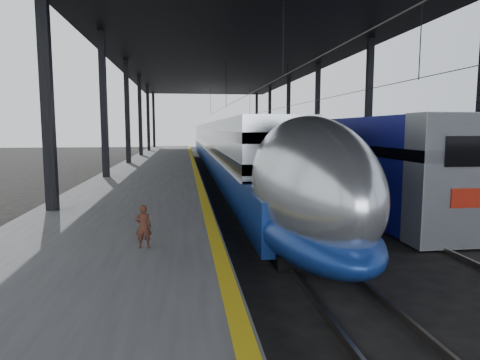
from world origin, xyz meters
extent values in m
plane|color=black|center=(0.00, 0.00, 0.00)|extent=(160.00, 160.00, 0.00)
cube|color=#4C4C4F|center=(-3.50, 20.00, 0.50)|extent=(6.00, 80.00, 1.00)
cube|color=gold|center=(-0.70, 20.00, 1.00)|extent=(0.30, 80.00, 0.01)
cube|color=slate|center=(1.28, 20.00, 0.08)|extent=(0.08, 80.00, 0.16)
cube|color=slate|center=(2.72, 20.00, 0.08)|extent=(0.08, 80.00, 0.16)
cube|color=slate|center=(6.28, 20.00, 0.08)|extent=(0.08, 80.00, 0.16)
cube|color=slate|center=(7.72, 20.00, 0.08)|extent=(0.08, 80.00, 0.16)
cube|color=black|center=(-5.80, 5.00, 4.50)|extent=(0.35, 0.35, 9.00)
cube|color=black|center=(-5.80, 15.00, 4.50)|extent=(0.35, 0.35, 9.00)
cube|color=black|center=(9.60, 15.00, 4.50)|extent=(0.35, 0.35, 9.00)
cube|color=black|center=(-5.80, 25.00, 4.50)|extent=(0.35, 0.35, 9.00)
cube|color=black|center=(9.60, 25.00, 4.50)|extent=(0.35, 0.35, 9.00)
cube|color=black|center=(-5.80, 35.00, 4.50)|extent=(0.35, 0.35, 9.00)
cube|color=black|center=(9.60, 35.00, 4.50)|extent=(0.35, 0.35, 9.00)
cube|color=black|center=(-5.80, 45.00, 4.50)|extent=(0.35, 0.35, 9.00)
cube|color=black|center=(9.60, 45.00, 4.50)|extent=(0.35, 0.35, 9.00)
cube|color=black|center=(-5.80, 55.00, 4.50)|extent=(0.35, 0.35, 9.00)
cube|color=black|center=(9.60, 55.00, 4.50)|extent=(0.35, 0.35, 9.00)
cube|color=black|center=(1.90, 20.00, 9.25)|extent=(18.00, 75.00, 0.45)
cylinder|color=slate|center=(2.00, 20.00, 5.50)|extent=(0.03, 74.00, 0.03)
cylinder|color=slate|center=(7.00, 20.00, 5.50)|extent=(0.03, 74.00, 0.03)
cube|color=#B6B9BE|center=(2.00, 33.48, 2.25)|extent=(2.83, 57.00, 3.90)
cube|color=navy|center=(2.00, 31.98, 1.02)|extent=(2.91, 62.00, 1.51)
cube|color=silver|center=(2.00, 33.48, 1.81)|extent=(2.93, 57.00, 0.10)
cube|color=black|center=(2.00, 33.48, 3.37)|extent=(2.87, 57.00, 0.41)
cube|color=black|center=(2.00, 33.48, 2.25)|extent=(2.87, 57.00, 0.41)
ellipsoid|color=#B6B9BE|center=(2.00, 1.98, 2.10)|extent=(2.83, 8.40, 3.90)
ellipsoid|color=navy|center=(2.00, 1.98, 0.98)|extent=(2.91, 8.40, 1.66)
ellipsoid|color=black|center=(2.00, -0.62, 2.88)|extent=(1.46, 2.20, 0.88)
cube|color=black|center=(2.00, 1.98, 0.20)|extent=(2.15, 2.60, 0.40)
cube|color=black|center=(2.00, 23.98, 0.20)|extent=(2.15, 2.60, 0.40)
cube|color=navy|center=(7.00, 10.81, 2.13)|extent=(2.98, 18.00, 4.04)
cube|color=gray|center=(7.00, 2.41, 2.13)|extent=(3.03, 1.20, 4.10)
cube|color=black|center=(7.00, 1.79, 3.03)|extent=(1.81, 0.06, 0.90)
cube|color=#A51B0C|center=(7.00, 1.79, 1.65)|extent=(1.28, 0.06, 0.59)
cube|color=gray|center=(7.00, 29.81, 2.13)|extent=(2.98, 18.00, 4.04)
cube|color=gray|center=(7.00, 48.81, 2.13)|extent=(2.98, 18.00, 4.04)
cube|color=black|center=(7.00, 4.81, 0.18)|extent=(2.34, 2.40, 0.36)
cube|color=black|center=(7.00, 26.81, 0.18)|extent=(2.34, 2.40, 0.36)
imported|color=#432116|center=(-2.36, -0.07, 1.50)|extent=(0.37, 0.25, 1.00)
camera|label=1|loc=(-1.42, -9.73, 3.69)|focal=32.00mm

